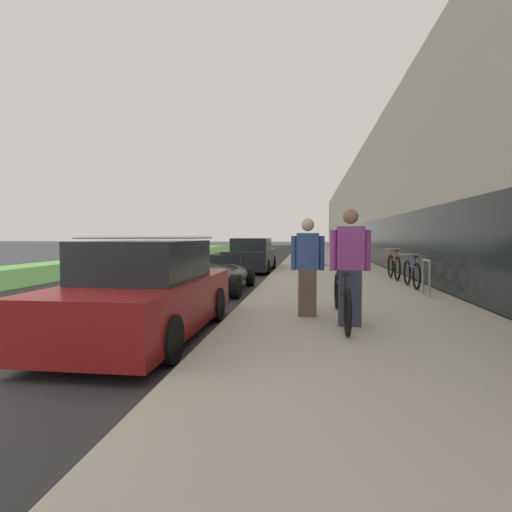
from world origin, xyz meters
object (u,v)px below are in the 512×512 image
object	(u,v)px
cruiser_bike_nearest	(412,273)
cruiser_bike_middle	(394,267)
person_rider	(350,267)
person_bystander	(308,267)
tandem_bicycle	(341,298)
vintage_roadster_curbside	(217,276)
parked_sedan_far	(252,256)
parked_sedan_curbside	(147,293)
bike_rack_hoop	(426,273)

from	to	relation	value
cruiser_bike_nearest	cruiser_bike_middle	bearing A→B (deg)	91.35
person_rider	person_bystander	size ratio (longest dim) A/B	1.07
tandem_bicycle	cruiser_bike_nearest	distance (m)	5.09
cruiser_bike_nearest	vintage_roadster_curbside	xyz separation A→B (m)	(-5.30, -0.32, -0.10)
cruiser_bike_nearest	parked_sedan_far	xyz separation A→B (m)	(-5.26, 6.26, 0.14)
tandem_bicycle	cruiser_bike_middle	bearing A→B (deg)	71.75
tandem_bicycle	person_rider	xyz separation A→B (m)	(0.10, -0.37, 0.53)
person_rider	parked_sedan_curbside	world-z (taller)	person_rider
cruiser_bike_middle	cruiser_bike_nearest	bearing A→B (deg)	-88.65
tandem_bicycle	bike_rack_hoop	bearing A→B (deg)	54.63
bike_rack_hoop	vintage_roadster_curbside	size ratio (longest dim) A/B	0.19
bike_rack_hoop	parked_sedan_far	size ratio (longest dim) A/B	0.18
person_rider	person_bystander	world-z (taller)	person_rider
tandem_bicycle	parked_sedan_far	size ratio (longest dim) A/B	0.59
bike_rack_hoop	vintage_roadster_curbside	distance (m)	5.39
cruiser_bike_nearest	parked_sedan_curbside	size ratio (longest dim) A/B	0.41
parked_sedan_curbside	parked_sedan_far	xyz separation A→B (m)	(-0.04, 11.67, 0.00)
bike_rack_hoop	parked_sedan_curbside	bearing A→B (deg)	-142.85
bike_rack_hoop	cruiser_bike_middle	size ratio (longest dim) A/B	0.47
person_rider	vintage_roadster_curbside	world-z (taller)	person_rider
person_bystander	cruiser_bike_nearest	size ratio (longest dim) A/B	0.99
bike_rack_hoop	cruiser_bike_nearest	xyz separation A→B (m)	(0.05, 1.50, -0.14)
vintage_roadster_curbside	parked_sedan_far	distance (m)	6.59
vintage_roadster_curbside	person_bystander	bearing A→B (deg)	-57.50
person_bystander	parked_sedan_curbside	bearing A→B (deg)	-154.95
bike_rack_hoop	vintage_roadster_curbside	xyz separation A→B (m)	(-5.26, 1.17, -0.24)
cruiser_bike_nearest	person_bystander	bearing A→B (deg)	-123.07
person_rider	parked_sedan_curbside	size ratio (longest dim) A/B	0.44
parked_sedan_curbside	person_rider	bearing A→B (deg)	8.70
parked_sedan_far	vintage_roadster_curbside	bearing A→B (deg)	-90.37
parked_sedan_curbside	parked_sedan_far	size ratio (longest dim) A/B	0.87
tandem_bicycle	person_rider	world-z (taller)	person_rider
person_rider	cruiser_bike_nearest	size ratio (longest dim) A/B	1.06
cruiser_bike_nearest	cruiser_bike_middle	distance (m)	2.05
person_bystander	cruiser_bike_middle	bearing A→B (deg)	66.60
person_rider	bike_rack_hoop	xyz separation A→B (m)	(2.09, 3.45, -0.39)
bike_rack_hoop	parked_sedan_curbside	world-z (taller)	parked_sedan_curbside
person_bystander	parked_sedan_far	size ratio (longest dim) A/B	0.35
person_rider	parked_sedan_far	size ratio (longest dim) A/B	0.38
tandem_bicycle	vintage_roadster_curbside	bearing A→B (deg)	125.87
person_bystander	cruiser_bike_middle	distance (m)	6.90
person_rider	parked_sedan_curbside	distance (m)	3.14
tandem_bicycle	person_rider	bearing A→B (deg)	-75.50
tandem_bicycle	cruiser_bike_nearest	size ratio (longest dim) A/B	1.66
cruiser_bike_nearest	vintage_roadster_curbside	bearing A→B (deg)	-176.51
tandem_bicycle	parked_sedan_curbside	distance (m)	3.10
person_rider	bike_rack_hoop	world-z (taller)	person_rider
tandem_bicycle	bike_rack_hoop	world-z (taller)	tandem_bicycle
person_rider	parked_sedan_curbside	bearing A→B (deg)	-171.30
tandem_bicycle	cruiser_bike_middle	world-z (taller)	cruiser_bike_middle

